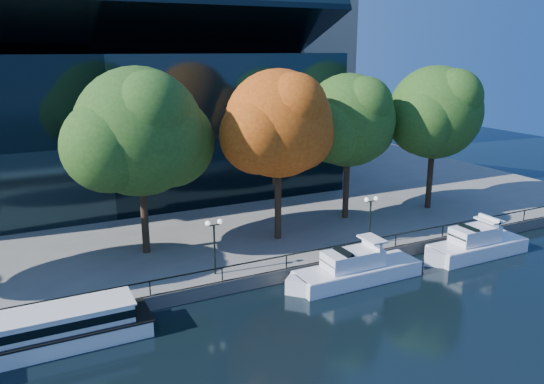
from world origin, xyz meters
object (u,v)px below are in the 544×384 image
cruiser_near (353,269)px  lamp_2 (371,209)px  tree_3 (281,126)px  tree_2 (142,135)px  tree_5 (437,114)px  cruiser_far (474,244)px  lamp_1 (214,234)px  tree_4 (351,122)px  tour_boat (28,333)px

cruiser_near → lamp_2: bearing=41.6°
tree_3 → lamp_2: bearing=-37.9°
tree_2 → tree_5: tree_2 is taller
cruiser_near → cruiser_far: 11.67m
tree_2 → tree_3: 10.82m
cruiser_far → tree_3: (-13.47, 8.44, 9.46)m
lamp_1 → lamp_2: 13.33m
cruiser_near → lamp_1: (-9.30, 3.58, 3.01)m
tree_5 → lamp_1: 26.50m
tree_2 → tree_4: size_ratio=1.07×
lamp_1 → tree_4: bearing=23.3°
cruiser_near → tree_5: size_ratio=0.77×
cruiser_near → lamp_2: 6.18m
tree_2 → lamp_2: size_ratio=3.55×
tree_3 → lamp_2: size_ratio=3.47×
tree_2 → lamp_2: tree_2 is taller
tree_4 → lamp_2: bearing=-109.7°
tour_boat → tree_3: tree_3 is taller
cruiser_far → tree_2: (-24.15, 10.14, 9.29)m
tree_2 → lamp_1: bearing=-63.0°
tree_2 → tree_3: tree_2 is taller
tour_boat → tree_5: 39.53m
cruiser_far → tree_3: 18.50m
tour_boat → cruiser_far: cruiser_far is taller
cruiser_far → tree_5: bearing=67.2°
cruiser_near → lamp_2: (4.03, 3.58, 3.01)m
tour_boat → cruiser_near: size_ratio=1.31×
tour_boat → lamp_1: size_ratio=3.49×
lamp_1 → lamp_2: size_ratio=1.00×
tree_3 → tree_4: (8.26, 2.25, -0.47)m
lamp_2 → tree_4: bearing=70.3°
tour_boat → lamp_2: 25.99m
cruiser_near → tree_2: size_ratio=0.75×
tree_5 → lamp_1: tree_5 is taller
cruiser_far → lamp_1: 21.54m
lamp_1 → tree_3: bearing=31.1°
lamp_2 → tour_boat: bearing=-172.8°
tree_2 → tree_3: size_ratio=1.02×
cruiser_far → tree_3: tree_3 is taller
cruiser_far → tree_4: (-5.21, 10.69, 9.00)m
cruiser_near → tree_4: (6.46, 10.37, 9.05)m
lamp_2 → cruiser_far: bearing=-27.1°
cruiser_far → tree_3: bearing=147.9°
tree_2 → lamp_2: 18.75m
tree_5 → lamp_1: size_ratio=3.47×
cruiser_far → tree_2: tree_2 is taller
cruiser_near → tree_5: 20.61m
tour_boat → lamp_2: lamp_2 is taller
tree_5 → lamp_1: bearing=-166.9°
tree_4 → tree_5: tree_5 is taller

